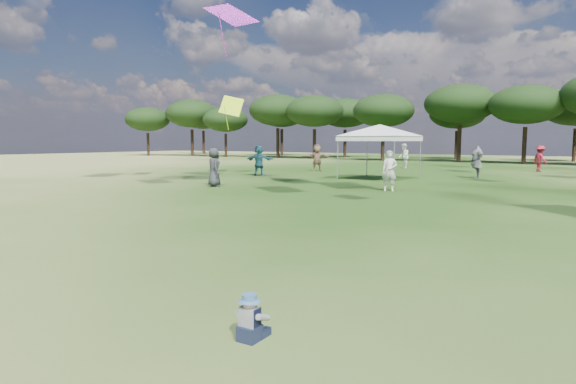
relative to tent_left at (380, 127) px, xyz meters
name	(u,v)px	position (x,y,z in m)	size (l,w,h in m)	color
tent_left	(380,127)	(0.00, 0.00, 0.00)	(6.66, 6.66, 3.16)	gray
toddler	(251,319)	(6.82, -19.67, -2.52)	(0.32, 0.36, 0.48)	#161C32
festival_crowd	(497,163)	(5.05, 3.48, -1.86)	(28.47, 22.44, 1.86)	white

